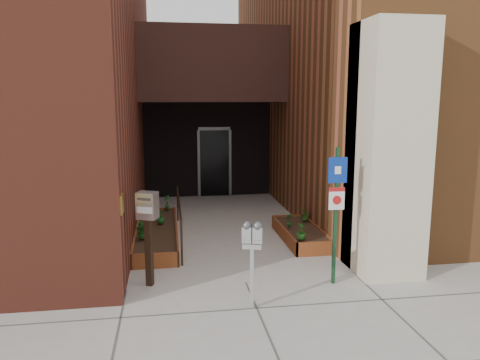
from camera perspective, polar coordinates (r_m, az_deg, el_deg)
name	(u,v)px	position (r m, az deg, el deg)	size (l,w,h in m)	color
ground	(246,283)	(8.19, 0.71, -12.41)	(80.00, 80.00, 0.00)	#9E9991
architecture	(201,33)	(14.52, -4.72, 17.38)	(20.00, 14.60, 10.00)	maroon
planter_left	(157,234)	(10.60, -10.10, -6.51)	(0.90, 3.60, 0.30)	brown
planter_right	(300,234)	(10.52, 7.38, -6.57)	(0.80, 2.20, 0.30)	brown
handrail	(179,207)	(10.39, -7.45, -3.27)	(0.04, 3.34, 0.90)	black
parking_meter	(252,241)	(6.92, 1.49, -7.47)	(0.31, 0.18, 1.35)	#AAABAD
sign_post	(336,201)	(7.89, 11.65, -2.58)	(0.32, 0.08, 2.33)	#153B1F
payment_dropbox	(148,219)	(7.87, -11.18, -4.65)	(0.39, 0.34, 1.61)	black
shrub_left_a	(143,230)	(9.75, -11.73, -5.96)	(0.31, 0.31, 0.35)	#175018
shrub_left_b	(142,221)	(10.30, -11.86, -4.90)	(0.23, 0.23, 0.41)	#225919
shrub_left_c	(161,216)	(10.80, -9.66, -4.40)	(0.18, 0.18, 0.32)	#19581D
shrub_left_d	(167,202)	(12.06, -8.92, -2.70)	(0.20, 0.20, 0.38)	#1B6122
shrub_right_a	(301,231)	(9.52, 7.49, -6.23)	(0.19, 0.19, 0.34)	#1C4F16
shrub_right_b	(289,220)	(10.42, 6.00, -4.87)	(0.16, 0.16, 0.31)	#175018
shrub_right_c	(305,214)	(10.97, 7.94, -4.15)	(0.28, 0.28, 0.31)	#255719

